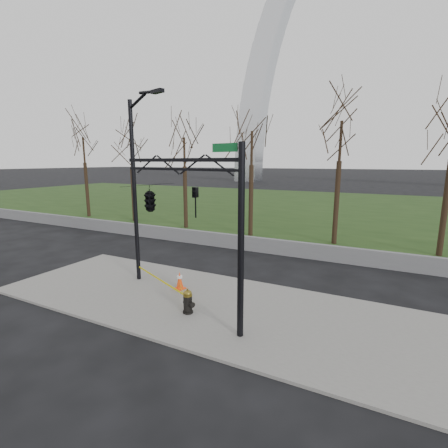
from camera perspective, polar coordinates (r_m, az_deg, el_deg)
The scene contains 11 objects.
ground at distance 12.84m, azimuth -2.14°, elevation -14.23°, with size 500.00×500.00×0.00m, color black.
sidewalk at distance 12.81m, azimuth -2.15°, elevation -14.02°, with size 18.00×6.00×0.10m, color slate.
grass_strip at distance 40.89m, azimuth 18.79°, elevation 2.72°, with size 120.00×40.00×0.06m, color #1E3613.
guardrail at distance 19.65m, azimuth 9.30°, elevation -3.98°, with size 60.00×0.30×0.90m, color #59595B.
gateway_arch at distance 89.51m, azimuth 25.05°, elevation 27.56°, with size 66.00×6.00×65.00m, color #B9BBC0, non-canonical shape.
tree_row at distance 23.89m, azimuth 5.07°, elevation 8.47°, with size 39.50×4.00×8.89m.
fire_hydrant at distance 12.00m, azimuth -6.34°, elevation -13.41°, with size 0.57×0.37×0.91m.
traffic_cone at distance 14.15m, azimuth -7.77°, elevation -9.76°, with size 0.48×0.48×0.76m.
street_light at distance 14.68m, azimuth -15.08°, elevation 7.59°, with size 2.33×0.86×8.21m.
traffic_signal_mast at distance 11.54m, azimuth -10.43°, elevation 4.24°, with size 5.03×2.54×6.00m.
caution_tape at distance 13.51m, azimuth -9.82°, elevation -10.46°, with size 3.93×1.86×0.46m.
Camera 1 is at (5.69, -10.13, 5.45)m, focal length 26.05 mm.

